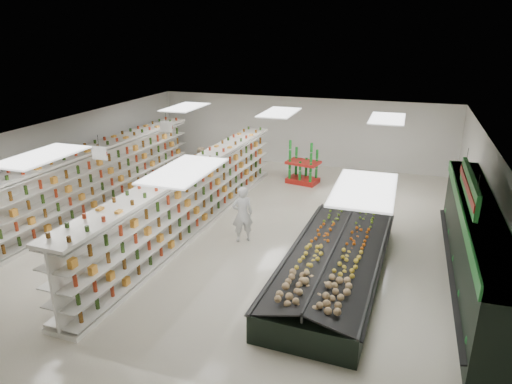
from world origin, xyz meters
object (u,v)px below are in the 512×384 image
(gondola_left, at_px, (85,184))
(gondola_center, at_px, (193,200))
(produce_island, at_px, (335,262))
(shopper_background, at_px, (203,167))
(shopper_main, at_px, (242,214))
(soda_endcap, at_px, (303,164))

(gondola_left, bearing_deg, gondola_center, 1.42)
(gondola_center, relative_size, produce_island, 1.82)
(gondola_center, distance_m, shopper_background, 4.10)
(shopper_background, bearing_deg, shopper_main, -132.01)
(gondola_left, distance_m, produce_island, 9.30)
(gondola_center, relative_size, shopper_background, 7.27)
(gondola_center, relative_size, soda_endcap, 7.28)
(shopper_background, bearing_deg, gondola_left, 154.21)
(gondola_left, height_order, produce_island, gondola_left)
(gondola_left, distance_m, soda_endcap, 8.63)
(soda_endcap, bearing_deg, gondola_center, -112.84)
(gondola_left, xyz_separation_m, soda_endcap, (6.58, 5.59, -0.21))
(produce_island, xyz_separation_m, soda_endcap, (-2.53, 7.40, 0.37))
(produce_island, distance_m, shopper_background, 8.46)
(gondola_left, relative_size, soda_endcap, 7.64)
(shopper_main, bearing_deg, produce_island, 123.67)
(shopper_main, bearing_deg, soda_endcap, -127.80)
(gondola_center, height_order, produce_island, gondola_center)
(gondola_left, distance_m, shopper_main, 6.09)
(gondola_left, relative_size, shopper_main, 7.28)
(gondola_left, xyz_separation_m, produce_island, (9.10, -1.82, -0.57))
(produce_island, distance_m, soda_endcap, 7.83)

